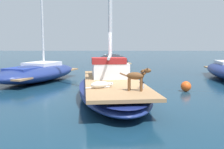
% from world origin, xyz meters
% --- Properties ---
extents(ground_plane, '(120.00, 120.00, 0.00)m').
position_xyz_m(ground_plane, '(0.00, 0.00, 0.00)').
color(ground_plane, '#143347').
extents(sailboat_main, '(3.39, 7.49, 0.66)m').
position_xyz_m(sailboat_main, '(0.00, 0.00, 0.34)').
color(sailboat_main, navy).
rests_on(sailboat_main, ground).
extents(cabin_house, '(1.66, 2.38, 0.84)m').
position_xyz_m(cabin_house, '(-0.15, 1.11, 1.01)').
color(cabin_house, silver).
rests_on(cabin_house, sailboat_main).
extents(dog_white, '(0.89, 0.51, 0.22)m').
position_xyz_m(dog_white, '(-0.34, -1.63, 0.77)').
color(dog_white, silver).
rests_on(dog_white, sailboat_main).
extents(dog_brown, '(0.93, 0.33, 0.70)m').
position_xyz_m(dog_brown, '(0.75, -2.09, 1.08)').
color(dog_brown, brown).
rests_on(dog_brown, sailboat_main).
extents(deck_winch, '(0.16, 0.16, 0.21)m').
position_xyz_m(deck_winch, '(0.94, -1.72, 0.76)').
color(deck_winch, '#B7B7BC').
rests_on(deck_winch, sailboat_main).
extents(coiled_rope, '(0.32, 0.32, 0.04)m').
position_xyz_m(coiled_rope, '(-0.44, -1.06, 0.68)').
color(coiled_rope, beige).
rests_on(coiled_rope, sailboat_main).
extents(moored_boat_port_side, '(4.52, 6.56, 7.29)m').
position_xyz_m(moored_boat_port_side, '(-4.16, 4.10, 0.50)').
color(moored_boat_port_side, navy).
rests_on(moored_boat_port_side, ground).
extents(moored_boat_far_astern, '(3.56, 7.05, 7.62)m').
position_xyz_m(moored_boat_far_astern, '(-0.09, 13.12, 0.58)').
color(moored_boat_far_astern, black).
rests_on(moored_boat_far_astern, ground).
extents(mooring_buoy, '(0.44, 0.44, 0.44)m').
position_xyz_m(mooring_buoy, '(3.16, 1.23, 0.22)').
color(mooring_buoy, '#E55119').
rests_on(mooring_buoy, ground).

